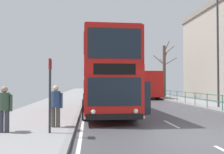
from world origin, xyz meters
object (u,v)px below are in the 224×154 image
bare_tree_far_00 (138,75)px  background_bus_far_lane (140,84)px  pedestrian_with_backpack (5,106)px  pedestrian_companion (56,103)px  bus_stop_sign_near (50,87)px  bare_tree_far_02 (164,70)px  street_lamp_far_side (218,40)px  double_decker_bus_main (105,76)px

bare_tree_far_00 → background_bus_far_lane: bearing=-99.9°
background_bus_far_lane → pedestrian_with_backpack: 24.02m
pedestrian_companion → bus_stop_sign_near: 1.30m
pedestrian_with_backpack → bare_tree_far_02: size_ratio=0.23×
background_bus_far_lane → street_lamp_far_side: size_ratio=1.31×
pedestrian_with_backpack → street_lamp_far_side: 14.87m
pedestrian_with_backpack → street_lamp_far_side: size_ratio=0.19×
pedestrian_companion → bare_tree_far_02: size_ratio=0.23×
pedestrian_companion → bare_tree_far_02: 23.57m
double_decker_bus_main → background_bus_far_lane: bearing=70.2°
bare_tree_far_00 → street_lamp_far_side: bearing=-89.7°
pedestrian_companion → street_lamp_far_side: 13.10m
background_bus_far_lane → bus_stop_sign_near: size_ratio=4.28×
pedestrian_companion → bus_stop_sign_near: size_ratio=0.63×
pedestrian_with_backpack → bare_tree_far_02: (12.52, 21.62, 2.53)m
double_decker_bus_main → bare_tree_far_02: 17.52m
bus_stop_sign_near → bare_tree_far_02: bearing=63.4°
background_bus_far_lane → bus_stop_sign_near: bearing=-109.5°
background_bus_far_lane → bare_tree_far_00: (2.45, 14.05, 1.73)m
background_bus_far_lane → pedestrian_companion: bearing=-110.3°
double_decker_bus_main → pedestrian_companion: size_ratio=6.61×
pedestrian_companion → double_decker_bus_main: bearing=68.1°
pedestrian_with_backpack → bare_tree_far_00: bearing=71.7°
bare_tree_far_00 → bare_tree_far_02: bare_tree_far_02 is taller
double_decker_bus_main → bare_tree_far_02: bare_tree_far_02 is taller
pedestrian_with_backpack → bare_tree_far_00: 38.11m
bare_tree_far_00 → bare_tree_far_02: size_ratio=0.97×
pedestrian_with_backpack → bus_stop_sign_near: size_ratio=0.62×
bare_tree_far_00 → pedestrian_with_backpack: bearing=-108.3°
pedestrian_companion → street_lamp_far_side: street_lamp_far_side is taller
bare_tree_far_00 → bare_tree_far_02: (0.58, -14.49, 0.13)m
street_lamp_far_side → pedestrian_companion: bearing=-146.6°
pedestrian_companion → bus_stop_sign_near: (-0.05, -1.13, 0.64)m
background_bus_far_lane → street_lamp_far_side: 14.87m
double_decker_bus_main → bare_tree_far_02: bearing=60.4°
double_decker_bus_main → bare_tree_far_00: bearing=74.8°
background_bus_far_lane → bus_stop_sign_near: 23.68m
background_bus_far_lane → bare_tree_far_00: 14.37m
pedestrian_with_backpack → pedestrian_companion: (1.63, 0.86, 0.01)m
pedestrian_companion → bare_tree_far_02: bare_tree_far_02 is taller
double_decker_bus_main → street_lamp_far_side: street_lamp_far_side is taller
bare_tree_far_00 → bus_stop_sign_near: bearing=-105.9°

